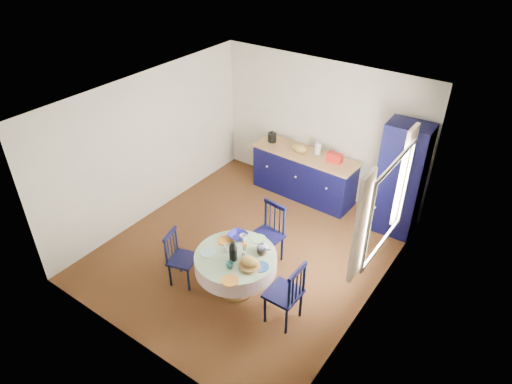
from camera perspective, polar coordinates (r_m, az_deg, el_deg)
floor at (r=7.33m, az=-1.04°, el=-7.22°), size 4.50×4.50×0.00m
ceiling at (r=6.02m, az=-1.28°, el=11.23°), size 4.50×4.50×0.00m
wall_back at (r=8.29m, az=8.16°, el=7.83°), size 4.00×0.02×2.50m
wall_left at (r=7.80m, az=-13.15°, el=5.56°), size 0.02×4.50×2.50m
wall_right at (r=5.84m, az=14.95°, el=-4.95°), size 0.02×4.50×2.50m
window at (r=5.93m, az=16.02°, el=-1.21°), size 0.10×1.74×1.45m
kitchen_counter at (r=8.43m, az=6.01°, el=2.31°), size 1.99×0.67×1.12m
pantry_cabinet at (r=7.57m, az=17.63°, el=1.43°), size 0.69×0.51×1.93m
dining_table at (r=6.27m, az=-2.44°, el=-8.75°), size 1.12×1.13×0.96m
chair_left at (r=6.62m, az=-9.43°, el=-8.08°), size 0.45×0.47×0.85m
chair_far at (r=6.85m, az=1.54°, el=-5.22°), size 0.48×0.46×0.98m
chair_right at (r=5.96m, az=3.81°, el=-12.52°), size 0.42×0.44×0.97m
mug_a at (r=6.25m, az=-3.51°, el=-7.02°), size 0.12×0.12×0.09m
mug_b at (r=5.99m, az=-3.31°, el=-9.16°), size 0.10×0.10×0.09m
mug_c at (r=6.17m, az=0.74°, el=-7.46°), size 0.13×0.13×0.11m
mug_d at (r=6.41m, az=-1.59°, el=-5.75°), size 0.11×0.11×0.10m
cobalt_bowl at (r=6.47m, az=-2.31°, el=-5.49°), size 0.26×0.26×0.06m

